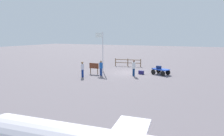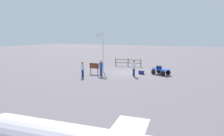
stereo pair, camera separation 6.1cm
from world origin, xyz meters
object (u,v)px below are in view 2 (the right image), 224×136
Objects in this scene: signboard at (94,67)px; luggage_cart at (161,71)px; flagpole at (102,48)px; worker_lead at (134,67)px; suitcase_grey at (159,67)px; suitcase_navy at (141,72)px; worker_supervisor at (83,68)px; worker_trailing at (101,67)px.

luggage_cart is at bearing -159.79° from signboard.
signboard is (0.07, 1.85, -2.04)m from flagpole.
flagpole is (4.41, -1.22, 1.85)m from worker_lead.
suitcase_grey is 3.00m from worker_lead.
worker_supervisor is at bearing 38.22° from suitcase_navy.
suitcase_navy is 1.65m from worker_lead.
worker_supervisor reaches higher than suitcase_navy.
signboard is (4.47, 0.63, -0.19)m from worker_lead.
signboard is at bearing -24.53° from worker_trailing.
suitcase_grey is 0.35× the size of worker_trailing.
suitcase_grey is at bearing -146.37° from worker_supervisor.
worker_supervisor reaches higher than luggage_cart.
worker_trailing is at bearing 114.49° from flagpole.
luggage_cart is 1.28× the size of worker_supervisor.
worker_lead reaches higher than luggage_cart.
suitcase_grey is 0.34× the size of worker_supervisor.
flagpole reaches higher than suitcase_navy.
worker_trailing reaches higher than suitcase_grey.
luggage_cart is at bearing -147.14° from worker_supervisor.
suitcase_navy is (2.03, 0.58, -0.25)m from luggage_cart.
worker_lead is (0.46, 1.35, 0.82)m from suitcase_navy.
flagpole is (4.86, 0.13, 2.67)m from suitcase_navy.
worker_supervisor is (6.98, 4.64, 0.14)m from suitcase_grey.
luggage_cart is at bearing 178.96° from suitcase_grey.
flagpole is at bearing 1.55° from suitcase_navy.
flagpole is at bearing -92.12° from signboard.
suitcase_navy is at bearing -158.11° from signboard.
worker_lead is 3.52m from worker_trailing.
signboard is (6.76, 2.57, 0.02)m from suitcase_grey.
suitcase_grey is 0.12× the size of flagpole.
suitcase_navy is at bearing 17.77° from suitcase_grey.
luggage_cart is 0.45× the size of flagpole.
flagpole reaches higher than signboard.
signboard is (6.96, 2.56, 0.37)m from luggage_cart.
flagpole reaches higher than worker_lead.
flagpole is (6.89, 0.71, 2.42)m from luggage_cart.
luggage_cart is 1.30× the size of worker_trailing.
luggage_cart is 1.21× the size of worker_lead.
suitcase_grey is at bearing -162.23° from suitcase_navy.
worker_lead is at bearing -171.98° from signboard.
suitcase_grey reaches higher than luggage_cart.
signboard is at bearing -96.05° from worker_supervisor.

